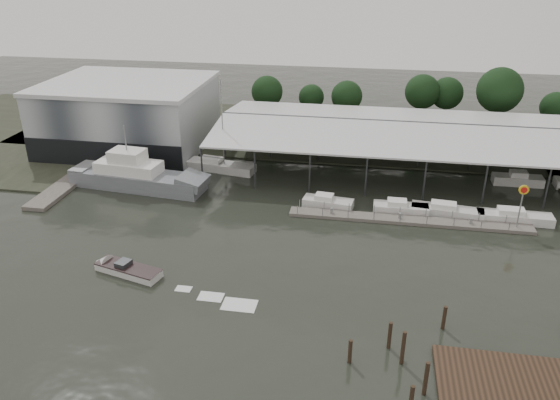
% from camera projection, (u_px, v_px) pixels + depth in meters
% --- Properties ---
extents(ground, '(200.00, 200.00, 0.00)m').
position_uv_depth(ground, '(266.00, 253.00, 57.31)').
color(ground, black).
rests_on(ground, ground).
extents(land_strip_far, '(140.00, 30.00, 0.30)m').
position_uv_depth(land_strip_far, '(313.00, 132.00, 94.83)').
color(land_strip_far, '#35392B').
rests_on(land_strip_far, ground).
extents(land_strip_west, '(20.00, 40.00, 0.30)m').
position_uv_depth(land_strip_west, '(65.00, 141.00, 90.32)').
color(land_strip_west, '#35392B').
rests_on(land_strip_west, ground).
extents(storage_warehouse, '(24.50, 20.50, 10.50)m').
position_uv_depth(storage_warehouse, '(129.00, 114.00, 86.22)').
color(storage_warehouse, '#A5ABB0').
rests_on(storage_warehouse, ground).
extents(covered_boat_shed, '(58.24, 24.00, 6.96)m').
position_uv_depth(covered_boat_shed, '(422.00, 127.00, 77.13)').
color(covered_boat_shed, silver).
rests_on(covered_boat_shed, ground).
extents(trawler_dock, '(3.00, 18.00, 0.50)m').
position_uv_depth(trawler_dock, '(71.00, 181.00, 74.40)').
color(trawler_dock, slate).
rests_on(trawler_dock, ground).
extents(floating_dock, '(28.00, 2.00, 1.40)m').
position_uv_depth(floating_dock, '(408.00, 220.00, 63.84)').
color(floating_dock, slate).
rests_on(floating_dock, ground).
extents(shell_fuel_sign, '(1.10, 0.18, 5.55)m').
position_uv_depth(shell_fuel_sign, '(522.00, 199.00, 60.40)').
color(shell_fuel_sign, gray).
rests_on(shell_fuel_sign, ground).
extents(boardwalk_platform, '(15.00, 12.00, 0.50)m').
position_uv_depth(boardwalk_platform, '(555.00, 385.00, 39.76)').
color(boardwalk_platform, '#3A2517').
rests_on(boardwalk_platform, ground).
extents(grey_trawler, '(19.25, 6.34, 8.84)m').
position_uv_depth(grey_trawler, '(138.00, 177.00, 72.39)').
color(grey_trawler, slate).
rests_on(grey_trawler, ground).
extents(white_sailboat, '(10.23, 4.29, 13.48)m').
position_uv_depth(white_sailboat, '(220.00, 166.00, 78.45)').
color(white_sailboat, white).
rests_on(white_sailboat, ground).
extents(speedboat_underway, '(18.22, 6.57, 2.00)m').
position_uv_depth(speedboat_underway, '(123.00, 269.00, 53.86)').
color(speedboat_underway, white).
rests_on(speedboat_underway, ground).
extents(moored_cruiser_0, '(6.36, 2.96, 1.70)m').
position_uv_depth(moored_cruiser_0, '(327.00, 202.00, 67.36)').
color(moored_cruiser_0, white).
rests_on(moored_cruiser_0, ground).
extents(moored_cruiser_1, '(6.56, 2.22, 1.70)m').
position_uv_depth(moored_cruiser_1, '(400.00, 208.00, 65.89)').
color(moored_cruiser_1, white).
rests_on(moored_cruiser_1, ground).
extents(moored_cruiser_2, '(8.59, 3.20, 1.70)m').
position_uv_depth(moored_cruiser_2, '(447.00, 211.00, 65.21)').
color(moored_cruiser_2, white).
rests_on(moored_cruiser_2, ground).
extents(moored_cruiser_3, '(8.50, 2.28, 1.70)m').
position_uv_depth(moored_cruiser_3, '(514.00, 217.00, 63.72)').
color(moored_cruiser_3, white).
rests_on(moored_cruiser_3, ground).
extents(mooring_pilings, '(7.83, 10.45, 3.59)m').
position_uv_depth(mooring_pilings, '(405.00, 358.00, 41.24)').
color(mooring_pilings, '#36271B').
rests_on(mooring_pilings, ground).
extents(horizon_tree_line, '(72.74, 10.85, 11.36)m').
position_uv_depth(horizon_tree_line, '(458.00, 96.00, 94.00)').
color(horizon_tree_line, black).
rests_on(horizon_tree_line, ground).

